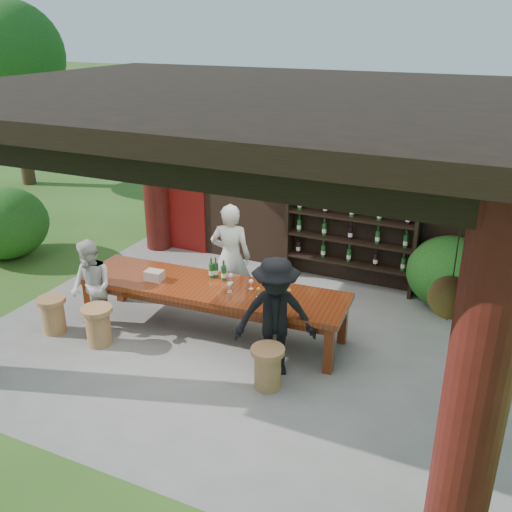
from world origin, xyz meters
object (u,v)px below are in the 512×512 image
at_px(wine_shelf, 351,230).
at_px(stool_near_left, 98,325).
at_px(host, 231,257).
at_px(stool_near_right, 268,367).
at_px(stool_far_left, 53,314).
at_px(guest_woman, 92,287).
at_px(tasting_table, 212,293).
at_px(guest_man, 275,317).
at_px(napkin_basket, 154,275).

height_order(wine_shelf, stool_near_left, wine_shelf).
bearing_deg(host, stool_near_right, 113.76).
height_order(wine_shelf, host, wine_shelf).
height_order(stool_far_left, guest_woman, guest_woman).
bearing_deg(stool_near_left, tasting_table, 36.68).
relative_size(stool_near_left, stool_far_left, 1.05).
height_order(stool_near_left, guest_man, guest_man).
bearing_deg(tasting_table, host, 98.08).
bearing_deg(stool_near_right, guest_man, 98.53).
relative_size(stool_far_left, napkin_basket, 2.11).
distance_m(tasting_table, stool_near_right, 1.60).
height_order(stool_near_right, stool_far_left, stool_near_right).
bearing_deg(wine_shelf, guest_man, -91.71).
distance_m(guest_woman, napkin_basket, 0.91).
xyz_separation_m(stool_near_right, stool_far_left, (-3.40, -0.06, -0.01)).
distance_m(stool_near_right, guest_man, 0.62).
relative_size(stool_near_left, napkin_basket, 2.21).
distance_m(stool_near_right, guest_woman, 2.91).
xyz_separation_m(wine_shelf, host, (-1.43, -1.63, -0.14)).
xyz_separation_m(wine_shelf, guest_woman, (-2.91, -3.13, -0.30)).
distance_m(stool_far_left, guest_man, 3.41).
bearing_deg(stool_near_left, wine_shelf, 52.62).
height_order(tasting_table, host, host).
bearing_deg(stool_near_left, guest_man, 9.09).
relative_size(tasting_table, stool_far_left, 7.25).
distance_m(tasting_table, host, 0.86).
bearing_deg(stool_near_left, stool_far_left, -179.95).
xyz_separation_m(wine_shelf, guest_man, (-0.09, -3.01, -0.19)).
relative_size(stool_far_left, guest_woman, 0.39).
relative_size(wine_shelf, tasting_table, 0.57).
bearing_deg(napkin_basket, tasting_table, 10.79).
bearing_deg(stool_far_left, guest_woman, 28.86).
xyz_separation_m(wine_shelf, tasting_table, (-1.31, -2.45, -0.36)).
height_order(host, napkin_basket, host).
bearing_deg(wine_shelf, stool_far_left, -135.15).
bearing_deg(guest_man, wine_shelf, 61.55).
bearing_deg(stool_far_left, guest_man, 6.89).
distance_m(wine_shelf, stool_far_left, 4.90).
xyz_separation_m(host, guest_man, (1.34, -1.39, -0.06)).
height_order(stool_near_left, host, host).
bearing_deg(wine_shelf, guest_woman, -132.94).
height_order(wine_shelf, guest_man, wine_shelf).
distance_m(wine_shelf, host, 2.17).
distance_m(tasting_table, stool_far_left, 2.36).
xyz_separation_m(guest_woman, napkin_basket, (0.74, 0.51, 0.12)).
height_order(wine_shelf, stool_far_left, wine_shelf).
relative_size(tasting_table, host, 2.31).
distance_m(wine_shelf, guest_man, 3.02).
relative_size(wine_shelf, guest_woman, 1.60).
bearing_deg(host, guest_man, 119.00).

